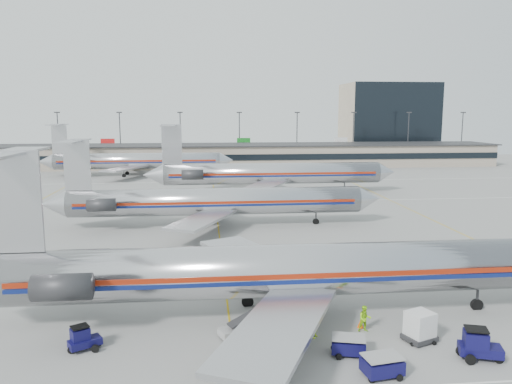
{
  "coord_description": "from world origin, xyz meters",
  "views": [
    {
      "loc": [
        -1.53,
        -42.22,
        14.75
      ],
      "look_at": [
        5.05,
        22.49,
        4.5
      ],
      "focal_mm": 35.0,
      "sensor_mm": 36.0,
      "label": 1
    }
  ],
  "objects": [
    {
      "name": "ground",
      "position": [
        0.0,
        0.0,
        0.0
      ],
      "size": [
        260.0,
        260.0,
        0.0
      ],
      "primitive_type": "plane",
      "color": "gray",
      "rests_on": "ground"
    },
    {
      "name": "apron_markings",
      "position": [
        0.0,
        10.0,
        0.01
      ],
      "size": [
        160.0,
        0.15,
        0.02
      ],
      "primitive_type": "cube",
      "color": "silver",
      "rests_on": "ground"
    },
    {
      "name": "terminal",
      "position": [
        0.0,
        97.97,
        3.16
      ],
      "size": [
        162.0,
        17.0,
        6.25
      ],
      "color": "gray",
      "rests_on": "ground"
    },
    {
      "name": "light_mast_row",
      "position": [
        0.0,
        112.0,
        8.58
      ],
      "size": [
        163.6,
        0.4,
        15.28
      ],
      "color": "#38383D",
      "rests_on": "ground"
    },
    {
      "name": "distant_building",
      "position": [
        62.0,
        128.0,
        12.5
      ],
      "size": [
        30.0,
        20.0,
        25.0
      ],
      "primitive_type": "cube",
      "color": "tan",
      "rests_on": "ground"
    },
    {
      "name": "jet_foreground",
      "position": [
        3.59,
        -7.99,
        3.62
      ],
      "size": [
        47.65,
        28.06,
        12.47
      ],
      "color": "silver",
      "rests_on": "ground"
    },
    {
      "name": "jet_second_row",
      "position": [
        -1.06,
        22.47,
        3.38
      ],
      "size": [
        44.48,
        26.19,
        11.64
      ],
      "color": "silver",
      "rests_on": "ground"
    },
    {
      "name": "jet_third_row",
      "position": [
        9.92,
        49.34,
        3.76
      ],
      "size": [
        47.42,
        29.17,
        12.97
      ],
      "color": "silver",
      "rests_on": "ground"
    },
    {
      "name": "jet_back_row",
      "position": [
        -18.54,
        78.71,
        3.63
      ],
      "size": [
        45.78,
        28.16,
        12.52
      ],
      "color": "silver",
      "rests_on": "ground"
    },
    {
      "name": "tug_left",
      "position": [
        -9.39,
        -11.74,
        0.73
      ],
      "size": [
        2.19,
        1.84,
        1.6
      ],
      "rotation": [
        0.0,
        0.0,
        0.53
      ],
      "color": "#0C0A3C",
      "rests_on": "ground"
    },
    {
      "name": "tug_center",
      "position": [
        1.42,
        -15.64,
        0.73
      ],
      "size": [
        2.18,
        1.56,
        1.6
      ],
      "rotation": [
        0.0,
        0.0,
        0.32
      ],
      "color": "#0C0A3C",
      "rests_on": "ground"
    },
    {
      "name": "tug_right",
      "position": [
        14.68,
        -15.46,
        0.92
      ],
      "size": [
        2.73,
        1.92,
        2.01
      ],
      "rotation": [
        0.0,
        0.0,
        -0.31
      ],
      "color": "#0C0A3C",
      "rests_on": "ground"
    },
    {
      "name": "cart_inner",
      "position": [
        7.07,
        -14.05,
        0.62
      ],
      "size": [
        2.34,
        1.88,
        1.16
      ],
      "rotation": [
        0.0,
        0.0,
        -0.26
      ],
      "color": "#0C0A3C",
      "rests_on": "ground"
    },
    {
      "name": "cart_outer",
      "position": [
        8.24,
        -16.74,
        0.65
      ],
      "size": [
        2.36,
        1.8,
        1.22
      ],
      "rotation": [
        0.0,
        0.0,
        0.16
      ],
      "color": "#0C0A3C",
      "rests_on": "ground"
    },
    {
      "name": "uld_container",
      "position": [
        12.22,
        -12.73,
        1.01
      ],
      "size": [
        2.35,
        2.17,
        2.0
      ],
      "rotation": [
        0.0,
        0.0,
        0.38
      ],
      "color": "#2D2D30",
      "rests_on": "ground"
    },
    {
      "name": "belt_loader",
      "position": [
        0.96,
        -10.69,
        0.57
      ],
      "size": [
        4.17,
        2.43,
        2.14
      ],
      "rotation": [
        0.0,
        0.0,
        0.38
      ],
      "color": "gray",
      "rests_on": "ground"
    },
    {
      "name": "ramp_worker_near",
      "position": [
        5.55,
        -11.45,
        0.96
      ],
      "size": [
        0.78,
        0.84,
        1.93
      ],
      "primitive_type": "imported",
      "rotation": [
        0.0,
        0.0,
        0.95
      ],
      "color": "#AEE615",
      "rests_on": "ground"
    },
    {
      "name": "ramp_worker_far",
      "position": [
        9.12,
        -10.91,
        0.91
      ],
      "size": [
        0.9,
        0.7,
        1.82
      ],
      "primitive_type": "imported",
      "rotation": [
        0.0,
        0.0,
        -0.01
      ],
      "color": "#95E015",
      "rests_on": "ground"
    },
    {
      "name": "cone_right",
      "position": [
        9.03,
        -10.28,
        0.29
      ],
      "size": [
        0.53,
        0.53,
        0.59
      ],
      "primitive_type": "cone",
      "rotation": [
        0.0,
        0.0,
        -0.27
      ],
      "color": "#FD5A08",
      "rests_on": "ground"
    }
  ]
}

